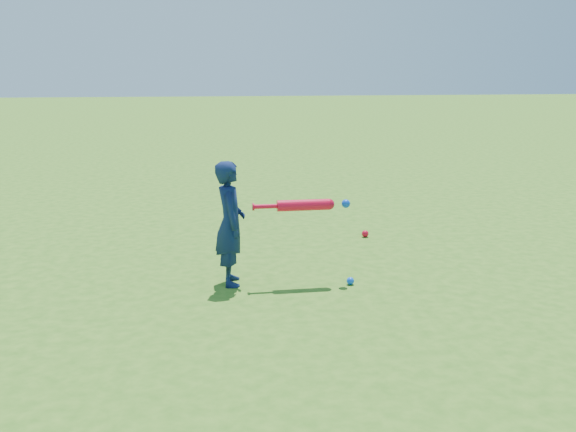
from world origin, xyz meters
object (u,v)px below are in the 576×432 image
(child, at_px, (230,223))
(ground_ball_blue, at_px, (350,281))
(bat_swing, at_px, (308,205))
(ground_ball_red, at_px, (365,234))

(child, relative_size, ground_ball_blue, 16.18)
(bat_swing, bearing_deg, ground_ball_red, 56.46)
(ground_ball_blue, bearing_deg, ground_ball_red, 70.03)
(child, relative_size, bat_swing, 1.26)
(ground_ball_blue, bearing_deg, bat_swing, 157.74)
(ground_ball_blue, relative_size, bat_swing, 0.08)
(child, relative_size, ground_ball_red, 13.79)
(child, xyz_separation_m, bat_swing, (0.66, -0.05, 0.15))
(child, xyz_separation_m, ground_ball_blue, (1.02, -0.19, -0.50))
(ground_ball_red, distance_m, ground_ball_blue, 1.65)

